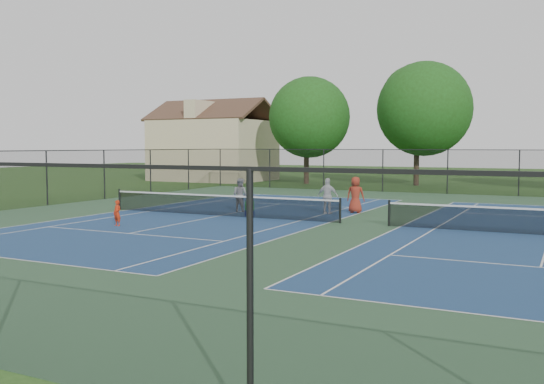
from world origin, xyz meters
The scene contains 13 objects.
ground centered at (0.00, 0.00, 0.00)m, with size 140.00×140.00×0.00m, color #234716.
court_pad centered at (0.00, 0.00, 0.00)m, with size 36.00×36.00×0.01m, color #305631.
tennis_court_left centered at (-7.00, 0.00, 0.10)m, with size 12.00×23.83×1.07m.
perimeter_fence centered at (0.00, 0.00, 1.60)m, with size 36.08×36.08×3.02m.
tree_back_a centered at (-13.00, 24.00, 6.04)m, with size 6.80×6.80×9.15m.
tree_back_b centered at (-4.00, 26.00, 6.60)m, with size 7.60×7.60×10.03m.
clapboard_house centered at (-23.00, 25.00, 3.09)m, with size 10.80×8.10×7.65m.
child_player centered at (-8.85, -4.89, 0.53)m, with size 0.39×0.25×1.06m, color red.
instructor centered at (-7.04, 2.01, 0.83)m, with size 0.81×0.63×1.66m, color gray.
bystander_a centered at (-2.78, 2.97, 0.86)m, with size 1.01×0.42×1.73m, color silver.
bystander_c centered at (-1.76, 4.05, 0.89)m, with size 0.87×0.56×1.77m, color maroon.
ball_crate centered at (-5.65, 0.44, 0.14)m, with size 0.35×0.27×0.29m, color navy.
ball_hopper centered at (-5.65, 0.44, 0.49)m, with size 0.34×0.26×0.42m, color green.
Camera 1 is at (7.74, -23.91, 3.25)m, focal length 40.00 mm.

